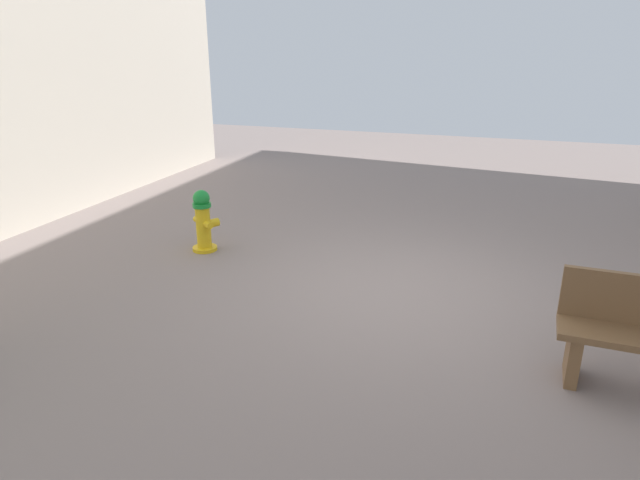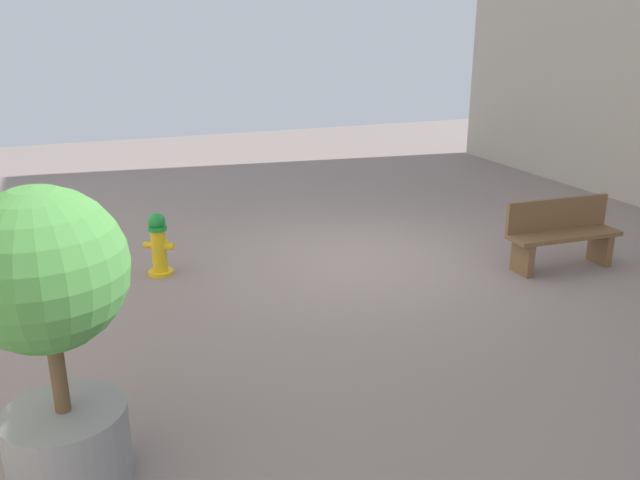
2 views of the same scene
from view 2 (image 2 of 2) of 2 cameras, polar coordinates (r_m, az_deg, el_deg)
ground_plane at (r=9.39m, az=4.23°, el=-1.66°), size 23.40×23.40×0.00m
fire_hydrant at (r=8.94m, az=-13.91°, el=-0.33°), size 0.40×0.39×0.86m
bench_near at (r=9.52m, az=20.34°, el=0.60°), size 1.62×0.52×0.95m
planter_tree at (r=4.83m, az=-22.56°, el=-6.01°), size 1.14×1.14×2.24m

